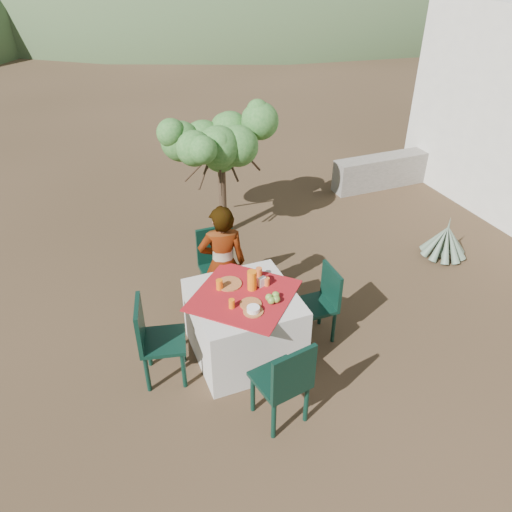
{
  "coord_description": "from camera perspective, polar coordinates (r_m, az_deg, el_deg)",
  "views": [
    {
      "loc": [
        -1.87,
        -3.32,
        3.78
      ],
      "look_at": [
        -0.23,
        0.78,
        0.91
      ],
      "focal_mm": 35.0,
      "sensor_mm": 36.0,
      "label": 1
    }
  ],
  "objects": [
    {
      "name": "juice_pitcher",
      "position": [
        4.98,
        -0.45,
        -2.79
      ],
      "size": [
        0.1,
        0.1,
        0.21
      ],
      "primitive_type": "cylinder",
      "color": "orange",
      "rests_on": "table"
    },
    {
      "name": "jar_right",
      "position": [
        5.18,
        0.34,
        -1.88
      ],
      "size": [
        0.07,
        0.07,
        0.11
      ],
      "primitive_type": "cylinder",
      "color": "orange",
      "rests_on": "table"
    },
    {
      "name": "fruit_cluster",
      "position": [
        4.86,
        1.97,
        -4.82
      ],
      "size": [
        0.15,
        0.14,
        0.07
      ],
      "color": "olive",
      "rests_on": "table"
    },
    {
      "name": "agave",
      "position": [
        7.32,
        20.79,
        1.57
      ],
      "size": [
        0.62,
        0.63,
        0.67
      ],
      "rotation": [
        0.0,
        0.0,
        -0.26
      ],
      "color": "slate",
      "rests_on": "ground"
    },
    {
      "name": "chair_far",
      "position": [
        5.86,
        -4.31,
        -0.83
      ],
      "size": [
        0.44,
        0.44,
        0.95
      ],
      "rotation": [
        0.0,
        0.0,
        -0.01
      ],
      "color": "black",
      "rests_on": "ground"
    },
    {
      "name": "stone_wall",
      "position": [
        9.35,
        16.28,
        9.64
      ],
      "size": [
        2.6,
        0.35,
        0.55
      ],
      "primitive_type": "cube",
      "color": "gray",
      "rests_on": "ground"
    },
    {
      "name": "table",
      "position": [
        5.2,
        -1.37,
        -7.81
      ],
      "size": [
        1.3,
        1.3,
        0.76
      ],
      "color": "silver",
      "rests_on": "ground"
    },
    {
      "name": "chair_left",
      "position": [
        4.94,
        -11.56,
        -9.13
      ],
      "size": [
        0.52,
        0.52,
        0.93
      ],
      "rotation": [
        0.0,
        0.0,
        1.34
      ],
      "color": "black",
      "rests_on": "ground"
    },
    {
      "name": "shrub_tree",
      "position": [
        6.98,
        -3.78,
        12.32
      ],
      "size": [
        1.42,
        1.4,
        1.67
      ],
      "color": "#402F20",
      "rests_on": "ground"
    },
    {
      "name": "glass_near",
      "position": [
        4.78,
        -2.8,
        -5.46
      ],
      "size": [
        0.06,
        0.06,
        0.09
      ],
      "primitive_type": "cylinder",
      "color": "orange",
      "rests_on": "table"
    },
    {
      "name": "chair_near",
      "position": [
        4.46,
        3.36,
        -14.06
      ],
      "size": [
        0.5,
        0.5,
        0.94
      ],
      "rotation": [
        0.0,
        0.0,
        3.31
      ],
      "color": "black",
      "rests_on": "ground"
    },
    {
      "name": "person",
      "position": [
        5.5,
        -3.83,
        -0.95
      ],
      "size": [
        0.58,
        0.45,
        1.43
      ],
      "primitive_type": "imported",
      "rotation": [
        0.0,
        0.0,
        2.93
      ],
      "color": "#8C6651",
      "rests_on": "ground"
    },
    {
      "name": "napkin_holder",
      "position": [
        5.05,
        0.67,
        -2.96
      ],
      "size": [
        0.09,
        0.07,
        0.1
      ],
      "primitive_type": "cube",
      "rotation": [
        0.0,
        0.0,
        0.3
      ],
      "color": "white",
      "rests_on": "table"
    },
    {
      "name": "white_bowl",
      "position": [
        4.73,
        -0.31,
        -6.09
      ],
      "size": [
        0.12,
        0.12,
        0.05
      ],
      "primitive_type": "cylinder",
      "color": "white",
      "rests_on": "bowl_plate"
    },
    {
      "name": "plate_near",
      "position": [
        4.83,
        -0.61,
        -5.52
      ],
      "size": [
        0.21,
        0.21,
        0.01
      ],
      "primitive_type": "cylinder",
      "color": "brown",
      "rests_on": "table"
    },
    {
      "name": "bowl_plate",
      "position": [
        4.75,
        -0.31,
        -6.36
      ],
      "size": [
        0.2,
        0.2,
        0.01
      ],
      "primitive_type": "cylinder",
      "color": "brown",
      "rests_on": "table"
    },
    {
      "name": "ground",
      "position": [
        5.37,
        5.5,
        -11.95
      ],
      "size": [
        160.0,
        160.0,
        0.0
      ],
      "primitive_type": "plane",
      "color": "#332617",
      "rests_on": "ground"
    },
    {
      "name": "jar_left",
      "position": [
        5.06,
        1.25,
        -2.95
      ],
      "size": [
        0.06,
        0.06,
        0.09
      ],
      "primitive_type": "cylinder",
      "color": "orange",
      "rests_on": "table"
    },
    {
      "name": "plate_far",
      "position": [
        5.1,
        -3.09,
        -3.19
      ],
      "size": [
        0.26,
        0.26,
        0.01
      ],
      "primitive_type": "cylinder",
      "color": "brown",
      "rests_on": "table"
    },
    {
      "name": "chair_right",
      "position": [
        5.4,
        7.49,
        -5.05
      ],
      "size": [
        0.4,
        0.4,
        0.85
      ],
      "rotation": [
        0.0,
        0.0,
        4.7
      ],
      "color": "black",
      "rests_on": "ground"
    },
    {
      "name": "glass_far",
      "position": [
        5.02,
        -4.2,
        -3.28
      ],
      "size": [
        0.07,
        0.07,
        0.11
      ],
      "primitive_type": "cylinder",
      "color": "orange",
      "rests_on": "table"
    }
  ]
}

